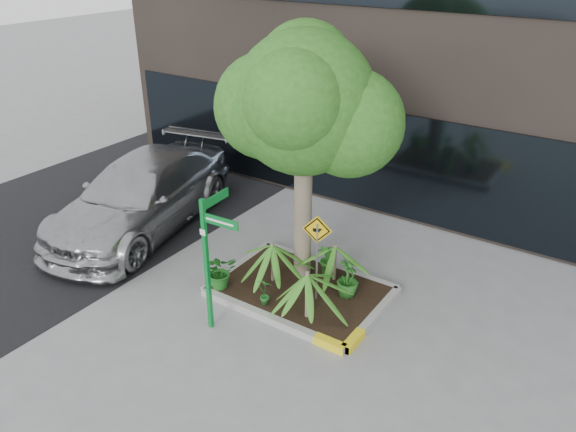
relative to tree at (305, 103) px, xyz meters
The scene contains 14 objects.
ground 3.81m from the tree, 83.74° to the right, with size 80.00×80.00×0.00m, color gray.
asphalt_road 7.46m from the tree, behind, with size 7.00×80.00×0.01m, color black.
planter 3.68m from the tree, 59.03° to the right, with size 3.35×2.36×0.15m.
tree is the anchor object (origin of this frame).
palm_front 3.08m from the tree, 54.62° to the right, with size 1.07×1.07×1.19m.
palm_left 2.84m from the tree, 119.28° to the right, with size 0.98×0.98×1.09m.
palm_back 2.90m from the tree, 10.69° to the left, with size 0.91×0.91×1.01m.
parked_car 5.34m from the tree, behind, with size 2.35×5.79×1.68m, color #A8A9AD.
shrub_a 3.65m from the tree, 128.05° to the right, with size 0.64×0.64×0.71m, color #1C5E1A.
shrub_b 3.41m from the tree, 11.21° to the right, with size 0.42×0.42×0.75m, color #23631D.
shrub_c 3.55m from the tree, 88.76° to the right, with size 0.31×0.31×0.58m, color #1D5E1F.
shrub_d 3.25m from the tree, 19.28° to the left, with size 0.41×0.41×0.74m, color #23631C.
street_sign_post 3.14m from the tree, 101.64° to the right, with size 0.76×0.75×2.58m.
cattle_sign 2.57m from the tree, 43.12° to the right, with size 0.53×0.18×1.80m.
Camera 1 is at (5.18, -7.60, 6.42)m, focal length 35.00 mm.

